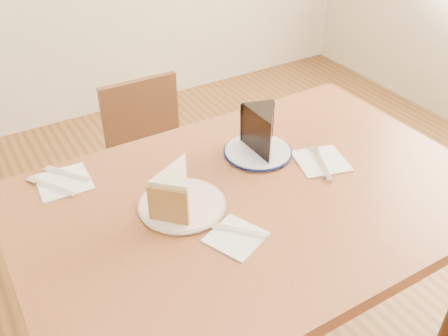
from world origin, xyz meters
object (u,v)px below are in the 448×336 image
(table, at_px, (254,223))
(chair_far, at_px, (156,166))
(plate_cream, at_px, (182,205))
(carrot_cake, at_px, (178,188))
(chocolate_cake, at_px, (263,134))
(plate_navy, at_px, (258,152))

(table, relative_size, chair_far, 1.63)
(table, bearing_deg, plate_cream, 164.63)
(plate_cream, bearing_deg, carrot_cake, 135.16)
(table, relative_size, plate_cream, 5.79)
(carrot_cake, xyz_separation_m, chocolate_cake, (0.31, 0.09, 0.01))
(chair_far, bearing_deg, plate_navy, 101.03)
(plate_navy, relative_size, chocolate_cake, 1.40)
(plate_cream, xyz_separation_m, chocolate_cake, (0.30, 0.09, 0.06))
(plate_cream, height_order, chocolate_cake, chocolate_cake)
(plate_navy, bearing_deg, chocolate_cake, -50.31)
(plate_navy, xyz_separation_m, chocolate_cake, (0.01, -0.01, 0.06))
(chair_far, xyz_separation_m, plate_cream, (-0.20, -0.65, 0.35))
(table, relative_size, carrot_cake, 9.15)
(table, bearing_deg, carrot_cake, 163.54)
(carrot_cake, bearing_deg, table, 28.38)
(plate_navy, distance_m, chocolate_cake, 0.06)
(table, xyz_separation_m, chair_far, (0.01, 0.70, -0.24))
(plate_cream, bearing_deg, chair_far, 73.05)
(plate_cream, xyz_separation_m, plate_navy, (0.30, 0.10, 0.00))
(chair_far, bearing_deg, table, 89.89)
(carrot_cake, height_order, chocolate_cake, chocolate_cake)
(plate_cream, bearing_deg, table, -15.37)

